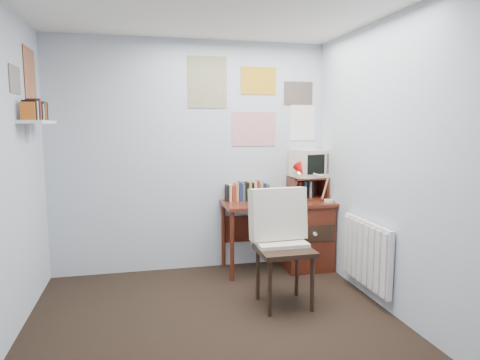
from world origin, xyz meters
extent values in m
plane|color=black|center=(0.00, 0.00, 0.00)|extent=(3.50, 3.50, 0.00)
cube|color=silver|center=(0.00, 1.75, 1.25)|extent=(3.00, 0.02, 2.50)
cube|color=silver|center=(1.50, 0.00, 1.25)|extent=(0.02, 3.50, 2.50)
cube|color=#582114|center=(0.90, 1.48, 0.74)|extent=(1.20, 0.55, 0.03)
cube|color=#582114|center=(1.23, 1.48, 0.36)|extent=(0.50, 0.50, 0.72)
cylinder|color=#582114|center=(0.34, 1.24, 0.36)|extent=(0.04, 0.04, 0.72)
cylinder|color=#582114|center=(0.34, 1.71, 0.36)|extent=(0.04, 0.04, 0.72)
cube|color=#582114|center=(0.65, 1.73, 0.42)|extent=(0.64, 0.02, 0.30)
cube|color=black|center=(0.66, 0.54, 0.50)|extent=(0.52, 0.50, 1.00)
cube|color=red|center=(1.44, 1.34, 0.95)|extent=(0.32, 0.30, 0.38)
cube|color=#582114|center=(1.29, 1.59, 0.89)|extent=(0.40, 0.30, 0.25)
cube|color=beige|center=(1.32, 1.61, 1.18)|extent=(0.43, 0.41, 0.34)
cube|color=#582114|center=(0.66, 1.66, 0.87)|extent=(0.60, 0.14, 0.22)
cube|color=white|center=(1.46, 0.55, 0.42)|extent=(0.09, 0.80, 0.60)
cube|color=white|center=(-1.40, 1.10, 1.62)|extent=(0.20, 0.62, 0.24)
cube|color=white|center=(0.70, 1.74, 1.85)|extent=(1.20, 0.01, 0.90)
cube|color=white|center=(-1.49, 1.10, 2.00)|extent=(0.01, 0.70, 0.60)
camera|label=1|loc=(-0.55, -2.91, 1.60)|focal=32.00mm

